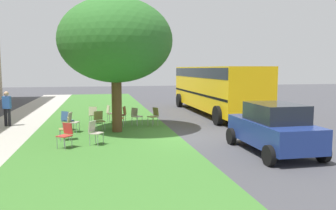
# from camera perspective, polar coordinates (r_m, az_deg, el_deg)

# --- Properties ---
(ground) EXTENTS (80.00, 80.00, 0.00)m
(ground) POSITION_cam_1_polar(r_m,az_deg,el_deg) (13.71, 2.97, -5.47)
(ground) COLOR #424247
(grass_verge) EXTENTS (48.00, 6.00, 0.01)m
(grass_verge) POSITION_cam_1_polar(r_m,az_deg,el_deg) (13.27, -10.59, -5.95)
(grass_verge) COLOR #3D752D
(grass_verge) RESTS_ON ground
(street_tree) EXTENTS (4.90, 4.90, 5.79)m
(street_tree) POSITION_cam_1_polar(r_m,az_deg,el_deg) (14.83, -8.88, 10.74)
(street_tree) COLOR brown
(street_tree) RESTS_ON ground
(chair_0) EXTENTS (0.53, 0.52, 0.88)m
(chair_0) POSITION_cam_1_polar(r_m,az_deg,el_deg) (15.28, -11.65, -2.41)
(chair_0) COLOR olive
(chair_0) RESTS_ON ground
(chair_1) EXTENTS (0.59, 0.58, 0.88)m
(chair_1) POSITION_cam_1_polar(r_m,az_deg,el_deg) (12.29, -17.00, -4.64)
(chair_1) COLOR #B7332D
(chair_1) RESTS_ON ground
(chair_2) EXTENTS (0.59, 0.59, 0.88)m
(chair_2) POSITION_cam_1_polar(r_m,az_deg,el_deg) (16.43, -5.47, -1.70)
(chair_2) COLOR #ADA393
(chair_2) RESTS_ON ground
(chair_3) EXTENTS (0.52, 0.51, 0.88)m
(chair_3) POSITION_cam_1_polar(r_m,az_deg,el_deg) (17.24, -12.56, -1.45)
(chair_3) COLOR beige
(chair_3) RESTS_ON ground
(chair_4) EXTENTS (0.59, 0.58, 0.88)m
(chair_4) POSITION_cam_1_polar(r_m,az_deg,el_deg) (15.72, -16.87, -2.31)
(chair_4) COLOR #335184
(chair_4) RESTS_ON ground
(chair_5) EXTENTS (0.49, 0.49, 0.88)m
(chair_5) POSITION_cam_1_polar(r_m,az_deg,el_deg) (13.64, -16.91, -3.58)
(chair_5) COLOR olive
(chair_5) RESTS_ON ground
(chair_6) EXTENTS (0.52, 0.53, 0.88)m
(chair_6) POSITION_cam_1_polar(r_m,az_deg,el_deg) (15.22, -15.98, -2.55)
(chair_6) COLOR #ADA393
(chair_6) RESTS_ON ground
(chair_7) EXTENTS (0.53, 0.54, 0.88)m
(chair_7) POSITION_cam_1_polar(r_m,az_deg,el_deg) (17.03, -7.74, -1.45)
(chair_7) COLOR brown
(chair_7) RESTS_ON ground
(chair_8) EXTENTS (0.57, 0.58, 0.88)m
(chair_8) POSITION_cam_1_polar(r_m,az_deg,el_deg) (12.52, -12.37, -4.32)
(chair_8) COLOR #ADA393
(chair_8) RESTS_ON ground
(chair_9) EXTENTS (0.56, 0.57, 0.88)m
(chair_9) POSITION_cam_1_polar(r_m,az_deg,el_deg) (16.39, -2.39, -1.70)
(chair_9) COLOR olive
(chair_9) RESTS_ON ground
(chair_10) EXTENTS (0.51, 0.51, 0.88)m
(chair_10) POSITION_cam_1_polar(r_m,az_deg,el_deg) (17.69, -9.82, -1.20)
(chair_10) COLOR beige
(chair_10) RESTS_ON ground
(chair_11) EXTENTS (0.57, 0.56, 0.88)m
(chair_11) POSITION_cam_1_polar(r_m,az_deg,el_deg) (15.93, -8.57, -1.99)
(chair_11) COLOR #C64C1E
(chair_11) RESTS_ON ground
(parked_car) EXTENTS (3.70, 1.92, 1.65)m
(parked_car) POSITION_cam_1_polar(r_m,az_deg,el_deg) (11.58, 17.47, -3.71)
(parked_car) COLOR navy
(parked_car) RESTS_ON ground
(school_bus) EXTENTS (10.40, 2.80, 2.88)m
(school_bus) POSITION_cam_1_polar(r_m,az_deg,el_deg) (20.71, 7.98, 3.35)
(school_bus) COLOR yellow
(school_bus) RESTS_ON ground
(pedestrian_0) EXTENTS (0.27, 0.39, 1.69)m
(pedestrian_0) POSITION_cam_1_polar(r_m,az_deg,el_deg) (17.90, -25.70, -0.33)
(pedestrian_0) COLOR black
(pedestrian_0) RESTS_ON ground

